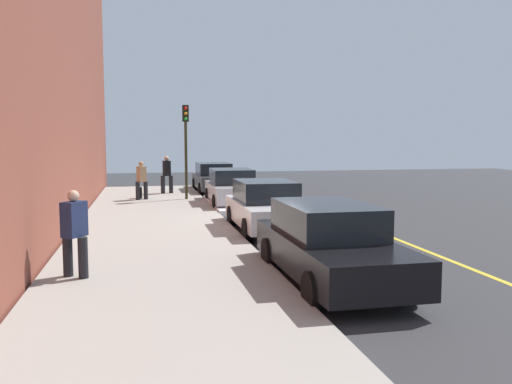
{
  "coord_description": "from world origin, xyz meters",
  "views": [
    {
      "loc": [
        15.89,
        -3.58,
        2.77
      ],
      "look_at": [
        0.72,
        -0.39,
        1.21
      ],
      "focal_mm": 37.7,
      "sensor_mm": 36.0,
      "label": 1
    }
  ],
  "objects_px": {
    "parked_car_white": "(266,207)",
    "pedestrian_black_coat": "(167,173)",
    "pedestrian_navy_coat": "(74,231)",
    "rolling_suitcase": "(139,193)",
    "pedestrian_tan_coat": "(142,179)",
    "parked_car_charcoal": "(214,178)",
    "parked_car_black": "(329,243)",
    "traffic_light_pole": "(186,135)",
    "parked_car_silver": "(232,188)"
  },
  "relations": [
    {
      "from": "parked_car_charcoal",
      "to": "rolling_suitcase",
      "type": "distance_m",
      "value": 5.01
    },
    {
      "from": "parked_car_white",
      "to": "pedestrian_black_coat",
      "type": "distance_m",
      "value": 10.84
    },
    {
      "from": "parked_car_silver",
      "to": "pedestrian_navy_coat",
      "type": "relative_size",
      "value": 2.62
    },
    {
      "from": "parked_car_white",
      "to": "pedestrian_navy_coat",
      "type": "distance_m",
      "value": 6.87
    },
    {
      "from": "pedestrian_black_coat",
      "to": "pedestrian_tan_coat",
      "type": "bearing_deg",
      "value": -25.28
    },
    {
      "from": "traffic_light_pole",
      "to": "parked_car_silver",
      "type": "bearing_deg",
      "value": 46.95
    },
    {
      "from": "pedestrian_navy_coat",
      "to": "traffic_light_pole",
      "type": "xyz_separation_m",
      "value": [
        -12.76,
        3.1,
        1.86
      ]
    },
    {
      "from": "parked_car_white",
      "to": "rolling_suitcase",
      "type": "xyz_separation_m",
      "value": [
        -8.52,
        -3.72,
        -0.36
      ]
    },
    {
      "from": "parked_car_white",
      "to": "traffic_light_pole",
      "type": "xyz_separation_m",
      "value": [
        -7.88,
        -1.73,
        2.13
      ]
    },
    {
      "from": "parked_car_white",
      "to": "pedestrian_tan_coat",
      "type": "height_order",
      "value": "pedestrian_tan_coat"
    },
    {
      "from": "parked_car_black",
      "to": "rolling_suitcase",
      "type": "xyz_separation_m",
      "value": [
        -14.21,
        -3.64,
        -0.36
      ]
    },
    {
      "from": "parked_car_silver",
      "to": "parked_car_white",
      "type": "relative_size",
      "value": 1.02
    },
    {
      "from": "pedestrian_tan_coat",
      "to": "pedestrian_black_coat",
      "type": "relative_size",
      "value": 0.92
    },
    {
      "from": "pedestrian_black_coat",
      "to": "rolling_suitcase",
      "type": "relative_size",
      "value": 2.1
    },
    {
      "from": "parked_car_white",
      "to": "pedestrian_black_coat",
      "type": "height_order",
      "value": "pedestrian_black_coat"
    },
    {
      "from": "parked_car_black",
      "to": "pedestrian_tan_coat",
      "type": "relative_size",
      "value": 2.92
    },
    {
      "from": "pedestrian_navy_coat",
      "to": "parked_car_black",
      "type": "bearing_deg",
      "value": 80.33
    },
    {
      "from": "pedestrian_navy_coat",
      "to": "rolling_suitcase",
      "type": "xyz_separation_m",
      "value": [
        -13.41,
        1.1,
        -0.63
      ]
    },
    {
      "from": "pedestrian_navy_coat",
      "to": "parked_car_charcoal",
      "type": "bearing_deg",
      "value": 164.0
    },
    {
      "from": "parked_car_black",
      "to": "parked_car_silver",
      "type": "bearing_deg",
      "value": 179.61
    },
    {
      "from": "parked_car_white",
      "to": "parked_car_silver",
      "type": "bearing_deg",
      "value": 179.97
    },
    {
      "from": "parked_car_black",
      "to": "traffic_light_pole",
      "type": "relative_size",
      "value": 1.19
    },
    {
      "from": "pedestrian_black_coat",
      "to": "traffic_light_pole",
      "type": "bearing_deg",
      "value": 14.97
    },
    {
      "from": "parked_car_black",
      "to": "pedestrian_tan_coat",
      "type": "height_order",
      "value": "pedestrian_tan_coat"
    },
    {
      "from": "parked_car_silver",
      "to": "pedestrian_navy_coat",
      "type": "xyz_separation_m",
      "value": [
        11.15,
        -4.83,
        0.27
      ]
    },
    {
      "from": "pedestrian_black_coat",
      "to": "traffic_light_pole",
      "type": "distance_m",
      "value": 3.3
    },
    {
      "from": "pedestrian_black_coat",
      "to": "traffic_light_pole",
      "type": "height_order",
      "value": "traffic_light_pole"
    },
    {
      "from": "parked_car_black",
      "to": "pedestrian_tan_coat",
      "type": "bearing_deg",
      "value": -165.57
    },
    {
      "from": "parked_car_charcoal",
      "to": "pedestrian_tan_coat",
      "type": "distance_m",
      "value": 5.26
    },
    {
      "from": "pedestrian_navy_coat",
      "to": "parked_car_white",
      "type": "bearing_deg",
      "value": 135.35
    },
    {
      "from": "parked_car_silver",
      "to": "pedestrian_black_coat",
      "type": "bearing_deg",
      "value": -150.33
    },
    {
      "from": "parked_car_black",
      "to": "rolling_suitcase",
      "type": "distance_m",
      "value": 14.68
    },
    {
      "from": "parked_car_white",
      "to": "rolling_suitcase",
      "type": "bearing_deg",
      "value": -156.43
    },
    {
      "from": "pedestrian_black_coat",
      "to": "pedestrian_navy_coat",
      "type": "bearing_deg",
      "value": -8.77
    },
    {
      "from": "parked_car_silver",
      "to": "rolling_suitcase",
      "type": "distance_m",
      "value": 4.37
    },
    {
      "from": "pedestrian_black_coat",
      "to": "traffic_light_pole",
      "type": "xyz_separation_m",
      "value": [
        2.67,
        0.72,
        1.79
      ]
    },
    {
      "from": "parked_car_black",
      "to": "pedestrian_tan_coat",
      "type": "xyz_separation_m",
      "value": [
        -13.76,
        -3.54,
        0.26
      ]
    },
    {
      "from": "pedestrian_navy_coat",
      "to": "traffic_light_pole",
      "type": "distance_m",
      "value": 13.26
    },
    {
      "from": "parked_car_black",
      "to": "pedestrian_navy_coat",
      "type": "height_order",
      "value": "pedestrian_navy_coat"
    },
    {
      "from": "pedestrian_tan_coat",
      "to": "parked_car_charcoal",
      "type": "bearing_deg",
      "value": 136.66
    },
    {
      "from": "traffic_light_pole",
      "to": "parked_car_black",
      "type": "bearing_deg",
      "value": 6.93
    },
    {
      "from": "parked_car_silver",
      "to": "parked_car_white",
      "type": "height_order",
      "value": "same"
    },
    {
      "from": "pedestrian_tan_coat",
      "to": "parked_car_silver",
      "type": "bearing_deg",
      "value": 63.54
    },
    {
      "from": "parked_car_white",
      "to": "pedestrian_black_coat",
      "type": "bearing_deg",
      "value": -166.98
    },
    {
      "from": "parked_car_black",
      "to": "traffic_light_pole",
      "type": "bearing_deg",
      "value": -173.07
    },
    {
      "from": "parked_car_charcoal",
      "to": "pedestrian_tan_coat",
      "type": "bearing_deg",
      "value": -43.34
    },
    {
      "from": "parked_car_silver",
      "to": "parked_car_white",
      "type": "xyz_separation_m",
      "value": [
        6.26,
        -0.0,
        -0.0
      ]
    },
    {
      "from": "parked_car_black",
      "to": "pedestrian_tan_coat",
      "type": "distance_m",
      "value": 14.21
    },
    {
      "from": "pedestrian_tan_coat",
      "to": "pedestrian_navy_coat",
      "type": "bearing_deg",
      "value": -5.32
    },
    {
      "from": "traffic_light_pole",
      "to": "rolling_suitcase",
      "type": "xyz_separation_m",
      "value": [
        -0.64,
        -1.99,
        -2.49
      ]
    }
  ]
}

